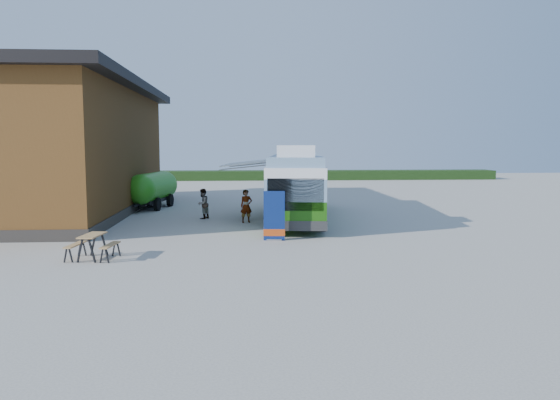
{
  "coord_description": "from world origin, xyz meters",
  "views": [
    {
      "loc": [
        -0.28,
        -22.26,
        3.92
      ],
      "look_at": [
        1.46,
        2.28,
        1.4
      ],
      "focal_mm": 35.0,
      "sensor_mm": 36.0,
      "label": 1
    }
  ],
  "objects": [
    {
      "name": "barn",
      "position": [
        -10.5,
        10.0,
        3.59
      ],
      "size": [
        9.6,
        21.2,
        7.5
      ],
      "color": "brown",
      "rests_on": "ground"
    },
    {
      "name": "person_b",
      "position": [
        -2.33,
        6.45,
        0.8
      ],
      "size": [
        0.91,
        0.97,
        1.6
      ],
      "primitive_type": "imported",
      "rotation": [
        0.0,
        0.0,
        -2.09
      ],
      "color": "#999999",
      "rests_on": "ground"
    },
    {
      "name": "ground",
      "position": [
        0.0,
        0.0,
        0.0
      ],
      "size": [
        100.0,
        100.0,
        0.0
      ],
      "primitive_type": "plane",
      "color": "#BCB7AD",
      "rests_on": "ground"
    },
    {
      "name": "hedge",
      "position": [
        8.0,
        38.0,
        0.5
      ],
      "size": [
        40.0,
        3.0,
        1.0
      ],
      "primitive_type": "cube",
      "color": "#264419",
      "rests_on": "ground"
    },
    {
      "name": "person_a",
      "position": [
        -0.05,
        4.94,
        0.83
      ],
      "size": [
        0.69,
        0.55,
        1.67
      ],
      "primitive_type": "imported",
      "rotation": [
        0.0,
        0.0,
        0.27
      ],
      "color": "#999999",
      "rests_on": "ground"
    },
    {
      "name": "bus",
      "position": [
        2.63,
        6.31,
        1.85
      ],
      "size": [
        4.03,
        12.82,
        3.87
      ],
      "rotation": [
        0.0,
        0.0,
        -0.11
      ],
      "color": "#2C6811",
      "rests_on": "ground"
    },
    {
      "name": "awning",
      "position": [
        0.45,
        6.22,
        2.81
      ],
      "size": [
        3.34,
        4.86,
        0.54
      ],
      "rotation": [
        0.0,
        0.0,
        -0.11
      ],
      "color": "white",
      "rests_on": "ground"
    },
    {
      "name": "banner",
      "position": [
        1.04,
        -0.29,
        0.83
      ],
      "size": [
        0.88,
        0.25,
        2.03
      ],
      "rotation": [
        0.0,
        0.0,
        -0.11
      ],
      "color": "navy",
      "rests_on": "ground"
    },
    {
      "name": "picnic_table",
      "position": [
        -5.37,
        -3.51,
        0.64
      ],
      "size": [
        1.66,
        1.52,
        0.86
      ],
      "rotation": [
        0.0,
        0.0,
        -0.13
      ],
      "color": "tan",
      "rests_on": "ground"
    },
    {
      "name": "slurry_tanker",
      "position": [
        -5.7,
        11.44,
        1.26
      ],
      "size": [
        2.51,
        5.87,
        2.2
      ],
      "rotation": [
        0.0,
        0.0,
        -0.2
      ],
      "color": "#2D8F1A",
      "rests_on": "ground"
    }
  ]
}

